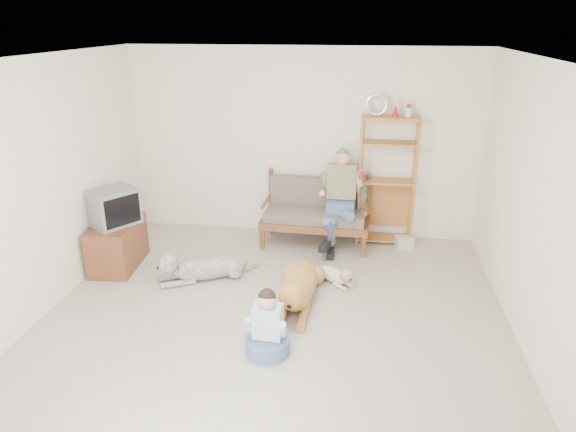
% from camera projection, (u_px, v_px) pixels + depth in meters
% --- Properties ---
extents(floor, '(5.50, 5.50, 0.00)m').
position_uv_depth(floor, '(270.00, 332.00, 5.31)').
color(floor, beige).
rests_on(floor, ground).
extents(ceiling, '(5.50, 5.50, 0.00)m').
position_uv_depth(ceiling, '(266.00, 61.00, 4.33)').
color(ceiling, silver).
rests_on(ceiling, ground).
extents(wall_back, '(5.00, 0.00, 5.00)m').
position_uv_depth(wall_back, '(302.00, 144.00, 7.36)').
color(wall_back, white).
rests_on(wall_back, ground).
extents(wall_front, '(5.00, 0.00, 5.00)m').
position_uv_depth(wall_front, '(157.00, 424.00, 2.28)').
color(wall_front, white).
rests_on(wall_front, ground).
extents(wall_left, '(0.00, 5.50, 5.50)m').
position_uv_depth(wall_left, '(23.00, 198.00, 5.15)').
color(wall_left, white).
rests_on(wall_left, ground).
extents(wall_right, '(0.00, 5.50, 5.50)m').
position_uv_depth(wall_right, '(549.00, 225.00, 4.48)').
color(wall_right, white).
rests_on(wall_right, ground).
extents(loveseat, '(1.52, 0.75, 0.95)m').
position_uv_depth(loveseat, '(316.00, 211.00, 7.27)').
color(loveseat, brown).
rests_on(loveseat, ground).
extents(man, '(0.53, 0.76, 1.23)m').
position_uv_depth(man, '(338.00, 206.00, 6.99)').
color(man, slate).
rests_on(man, loveseat).
extents(etagere, '(0.81, 0.35, 2.12)m').
position_uv_depth(etagere, '(386.00, 180.00, 7.16)').
color(etagere, '#A46933').
rests_on(etagere, ground).
extents(book_stack, '(0.27, 0.23, 0.15)m').
position_uv_depth(book_stack, '(404.00, 242.00, 7.26)').
color(book_stack, silver).
rests_on(book_stack, ground).
extents(tv_stand, '(0.57, 0.94, 0.60)m').
position_uv_depth(tv_stand, '(117.00, 244.00, 6.64)').
color(tv_stand, brown).
rests_on(tv_stand, ground).
extents(crt_tv, '(0.67, 0.70, 0.46)m').
position_uv_depth(crt_tv, '(114.00, 207.00, 6.42)').
color(crt_tv, slate).
rests_on(crt_tv, tv_stand).
extents(wall_outlet, '(0.12, 0.02, 0.08)m').
position_uv_depth(wall_outlet, '(221.00, 209.00, 7.89)').
color(wall_outlet, white).
rests_on(wall_outlet, ground).
extents(golden_retriever, '(0.42, 1.58, 0.48)m').
position_uv_depth(golden_retriever, '(298.00, 287.00, 5.80)').
color(golden_retriever, '#BA8440').
rests_on(golden_retriever, ground).
extents(shaggy_dog, '(1.21, 0.76, 0.40)m').
position_uv_depth(shaggy_dog, '(201.00, 267.00, 6.33)').
color(shaggy_dog, silver).
rests_on(shaggy_dog, ground).
extents(terrier, '(0.54, 0.51, 0.25)m').
position_uv_depth(terrier, '(337.00, 275.00, 6.26)').
color(terrier, silver).
rests_on(terrier, ground).
extents(child, '(0.44, 0.44, 0.69)m').
position_uv_depth(child, '(267.00, 330.00, 4.91)').
color(child, slate).
rests_on(child, ground).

